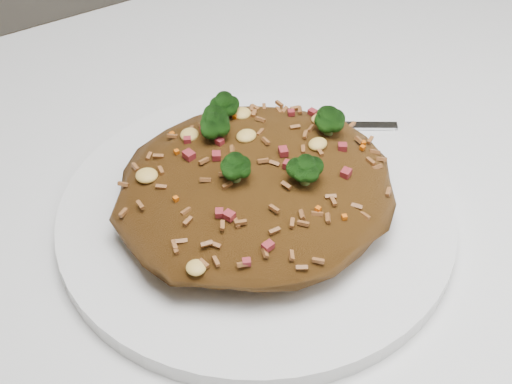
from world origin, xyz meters
TOP-DOWN VIEW (x-y plane):
  - dining_table at (0.00, 0.00)m, footprint 1.20×0.80m
  - plate at (0.07, 0.05)m, footprint 0.28×0.28m
  - fried_rice at (0.07, 0.05)m, footprint 0.20×0.18m
  - fork at (0.15, 0.10)m, footprint 0.14×0.10m

SIDE VIEW (x-z plane):
  - dining_table at x=0.00m, z-range 0.28..1.03m
  - plate at x=0.07m, z-range 0.75..0.76m
  - fork at x=0.15m, z-range 0.76..0.77m
  - fried_rice at x=0.07m, z-range 0.76..0.82m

